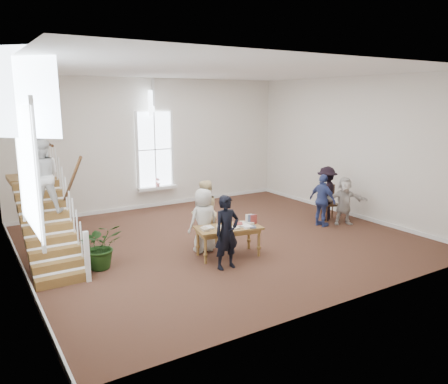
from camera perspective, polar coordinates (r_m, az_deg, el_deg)
ground at (r=12.11m, az=-0.44°, el=-6.18°), size 10.00×10.00×0.00m
room_shell at (r=15.79m, az=-8.75°, el=-0.47°), size 10.49×10.00×10.00m
staircase at (r=10.92m, az=-22.50°, el=-0.33°), size 1.10×4.10×2.92m
library_table at (r=10.68m, az=0.64°, el=-4.98°), size 1.70×1.06×0.80m
police_officer at (r=9.87m, az=0.36°, el=-5.28°), size 0.63×0.42×1.70m
elderly_woman at (r=10.96m, az=-2.68°, el=-3.73°), size 0.82×0.55×1.62m
person_yellow at (r=11.51m, az=-2.59°, el=-2.70°), size 0.98×0.85×1.72m
woman_cluster_a at (r=13.47m, az=12.75°, el=-1.08°), size 0.50×0.97×1.59m
woman_cluster_b at (r=14.18m, az=13.23°, el=-0.19°), size 1.28×1.14×1.72m
woman_cluster_c at (r=13.85m, az=15.43°, el=-1.12°), size 1.41×1.01×1.47m
floor_plant at (r=10.35m, az=-15.82°, el=-6.77°), size 1.02×0.91×1.06m
side_chair at (r=14.35m, az=13.53°, el=-1.03°), size 0.61×0.61×1.10m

